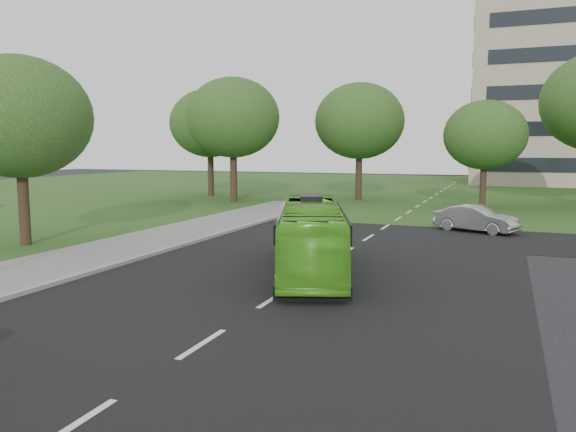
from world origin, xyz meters
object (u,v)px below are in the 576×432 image
(bus, at_px, (311,237))
(sedan, at_px, (476,219))
(tree_park_f, at_px, (210,123))
(tree_park_c, at_px, (485,135))
(tree_side_near, at_px, (19,117))
(tree_park_a, at_px, (233,118))
(tree_park_b, at_px, (360,121))

(bus, bearing_deg, sedan, 48.42)
(tree_park_f, bearing_deg, tree_park_c, -5.87)
(sedan, bearing_deg, tree_side_near, 143.97)
(tree_park_f, height_order, tree_side_near, tree_park_f)
(tree_park_c, relative_size, tree_park_f, 0.80)
(tree_park_f, height_order, sedan, tree_park_f)
(tree_park_f, bearing_deg, tree_park_a, -45.11)
(tree_park_c, distance_m, sedan, 13.24)
(tree_park_b, height_order, tree_park_c, tree_park_b)
(tree_park_b, distance_m, tree_park_c, 10.61)
(tree_side_near, bearing_deg, sedan, 31.79)
(tree_park_c, height_order, bus, tree_park_c)
(tree_side_near, bearing_deg, bus, -2.18)
(tree_park_f, bearing_deg, bus, -54.86)
(sedan, bearing_deg, bus, -179.93)
(tree_park_b, bearing_deg, tree_park_f, -176.60)
(tree_park_b, relative_size, bus, 1.10)
(tree_park_c, bearing_deg, tree_side_near, -127.57)
(tree_park_c, relative_size, sedan, 1.85)
(tree_park_c, height_order, sedan, tree_park_c)
(tree_park_b, distance_m, tree_park_f, 13.67)
(tree_park_a, xyz_separation_m, tree_park_f, (-4.73, 4.75, -0.16))
(tree_park_a, height_order, tree_park_f, tree_park_a)
(bus, height_order, sedan, bus)
(tree_park_c, height_order, tree_park_f, tree_park_f)
(tree_side_near, bearing_deg, tree_park_b, 72.80)
(tree_park_c, bearing_deg, bus, -100.90)
(tree_side_near, bearing_deg, tree_park_c, 52.43)
(tree_park_a, height_order, tree_park_b, tree_park_a)
(tree_park_b, height_order, bus, tree_park_b)
(tree_park_a, bearing_deg, tree_side_near, -88.69)
(tree_park_c, height_order, tree_side_near, tree_side_near)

